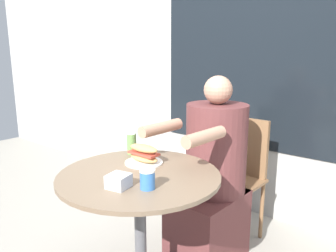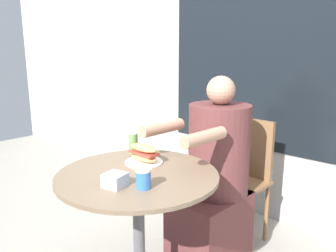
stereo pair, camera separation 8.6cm
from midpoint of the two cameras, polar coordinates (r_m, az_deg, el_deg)
storefront_wall at (r=2.69m, az=15.33°, el=13.82°), size 8.00×0.09×2.80m
cafe_table at (r=1.71m, az=-6.38°, el=-14.27°), size 0.80×0.80×0.74m
diner_chair at (r=2.41m, az=11.14°, el=-7.08°), size 0.40×0.40×0.87m
seated_diner at (r=2.13m, az=6.44°, el=-9.85°), size 0.40×0.70×1.19m
sandwich_on_plate at (r=1.77m, az=-5.64°, el=-5.07°), size 0.20×0.20×0.10m
drink_cup at (r=1.44m, az=-5.33°, el=-9.17°), size 0.07×0.07×0.09m
napkin_box at (r=1.48m, az=-10.28°, el=-9.44°), size 0.11×0.11×0.06m
condiment_bottle at (r=1.92m, az=-7.63°, el=-2.70°), size 0.05×0.05×0.16m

